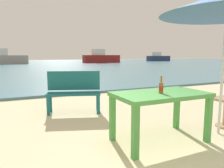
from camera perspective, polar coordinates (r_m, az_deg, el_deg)
ground_plane at (r=3.23m, az=28.24°, el=-17.16°), size 120.00×120.00×0.00m
sea_water at (r=31.83m, az=-20.62°, el=5.05°), size 120.00×50.00×0.08m
picnic_table_green at (r=3.26m, az=13.00°, el=-4.16°), size 1.40×0.80×0.76m
beer_bottle_amber at (r=3.15m, az=13.20°, el=-0.80°), size 0.07×0.07×0.26m
bench_teal_center at (r=4.89m, az=-10.33°, el=-1.40°), size 1.25×0.73×0.95m
swimmer_person at (r=9.56m, az=-12.58°, el=1.19°), size 0.34×0.34×0.41m
boat_barge at (r=33.02m, az=-27.17°, el=6.19°), size 5.93×1.62×2.16m
boat_fishing_trawler at (r=35.02m, az=-3.01°, el=7.12°), size 6.09×1.66×2.21m
boat_sailboat at (r=46.77m, az=12.43°, el=7.00°), size 5.27×1.44×1.92m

